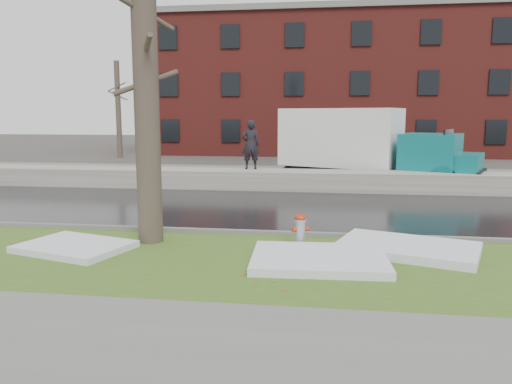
# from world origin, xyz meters

# --- Properties ---
(ground) EXTENTS (120.00, 120.00, 0.00)m
(ground) POSITION_xyz_m (0.00, 0.00, 0.00)
(ground) COLOR #47423D
(ground) RESTS_ON ground
(verge) EXTENTS (60.00, 4.50, 0.04)m
(verge) POSITION_xyz_m (0.00, -1.25, 0.02)
(verge) COLOR #31501A
(verge) RESTS_ON ground
(sidewalk) EXTENTS (60.00, 3.00, 0.05)m
(sidewalk) POSITION_xyz_m (0.00, -5.00, 0.03)
(sidewalk) COLOR slate
(sidewalk) RESTS_ON ground
(road) EXTENTS (60.00, 7.00, 0.03)m
(road) POSITION_xyz_m (0.00, 4.50, 0.01)
(road) COLOR black
(road) RESTS_ON ground
(parking_lot) EXTENTS (60.00, 9.00, 0.03)m
(parking_lot) POSITION_xyz_m (0.00, 13.00, 0.01)
(parking_lot) COLOR slate
(parking_lot) RESTS_ON ground
(curb) EXTENTS (60.00, 0.15, 0.14)m
(curb) POSITION_xyz_m (0.00, 1.00, 0.07)
(curb) COLOR slate
(curb) RESTS_ON ground
(snowbank) EXTENTS (60.00, 1.60, 0.75)m
(snowbank) POSITION_xyz_m (0.00, 8.70, 0.38)
(snowbank) COLOR #ACA99E
(snowbank) RESTS_ON ground
(brick_building) EXTENTS (26.00, 12.00, 10.00)m
(brick_building) POSITION_xyz_m (2.00, 30.00, 5.00)
(brick_building) COLOR maroon
(brick_building) RESTS_ON ground
(bg_tree_left) EXTENTS (1.40, 1.62, 6.50)m
(bg_tree_left) POSITION_xyz_m (-12.00, 22.00, 3.33)
(bg_tree_left) COLOR brown
(bg_tree_left) RESTS_ON ground
(bg_tree_center) EXTENTS (1.40, 1.62, 6.50)m
(bg_tree_center) POSITION_xyz_m (-6.00, 26.00, 3.33)
(bg_tree_center) COLOR brown
(bg_tree_center) RESTS_ON ground
(fire_hydrant) EXTENTS (0.37, 0.36, 0.76)m
(fire_hydrant) POSITION_xyz_m (1.54, 0.02, 0.45)
(fire_hydrant) COLOR #A1A4A8
(fire_hydrant) RESTS_ON verge
(tree) EXTENTS (1.37, 1.57, 6.92)m
(tree) POSITION_xyz_m (-1.86, 0.01, 3.52)
(tree) COLOR brown
(tree) RESTS_ON verge
(box_truck) EXTENTS (9.42, 5.14, 3.19)m
(box_truck) POSITION_xyz_m (3.60, 11.15, 1.69)
(box_truck) COLOR black
(box_truck) RESTS_ON ground
(worker) EXTENTS (0.80, 0.62, 1.95)m
(worker) POSITION_xyz_m (-0.93, 9.07, 1.73)
(worker) COLOR black
(worker) RESTS_ON snowbank
(snow_patch_near) EXTENTS (2.69, 2.12, 0.16)m
(snow_patch_near) POSITION_xyz_m (1.98, -1.16, 0.12)
(snow_patch_near) COLOR silver
(snow_patch_near) RESTS_ON verge
(snow_patch_far) EXTENTS (2.57, 2.17, 0.14)m
(snow_patch_far) POSITION_xyz_m (-3.23, -0.92, 0.11)
(snow_patch_far) COLOR silver
(snow_patch_far) RESTS_ON verge
(snow_patch_side) EXTENTS (3.24, 2.62, 0.18)m
(snow_patch_side) POSITION_xyz_m (3.81, -0.11, 0.13)
(snow_patch_side) COLOR silver
(snow_patch_side) RESTS_ON verge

